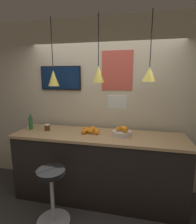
% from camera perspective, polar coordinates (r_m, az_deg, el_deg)
% --- Properties ---
extents(back_wall, '(8.00, 0.06, 2.90)m').
position_cam_1_polar(back_wall, '(3.06, 1.87, 2.14)').
color(back_wall, beige).
rests_on(back_wall, ground_plane).
extents(service_counter, '(2.63, 0.72, 1.08)m').
position_cam_1_polar(service_counter, '(2.92, 0.00, -17.33)').
color(service_counter, black).
rests_on(service_counter, ground_plane).
extents(bar_stool, '(0.45, 0.45, 0.77)m').
position_cam_1_polar(bar_stool, '(2.57, -14.84, -23.16)').
color(bar_stool, '#B7B7BC').
rests_on(bar_stool, ground_plane).
extents(fruit_bowl, '(0.28, 0.28, 0.16)m').
position_cam_1_polar(fruit_bowl, '(2.64, 7.90, -6.45)').
color(fruit_bowl, beige).
rests_on(fruit_bowl, service_counter).
extents(orange_pile, '(0.29, 0.26, 0.09)m').
position_cam_1_polar(orange_pile, '(2.76, -2.54, -6.00)').
color(orange_pile, orange).
rests_on(orange_pile, service_counter).
extents(juice_bottle, '(0.06, 0.06, 0.26)m').
position_cam_1_polar(juice_bottle, '(3.13, -21.10, -3.34)').
color(juice_bottle, '#286B33').
rests_on(juice_bottle, service_counter).
extents(spread_jar, '(0.09, 0.09, 0.10)m').
position_cam_1_polar(spread_jar, '(3.00, -16.25, -4.84)').
color(spread_jar, '#562D19').
rests_on(spread_jar, service_counter).
extents(pendant_lamp_left, '(0.17, 0.17, 1.00)m').
position_cam_1_polar(pendant_lamp_left, '(2.83, -14.34, 10.78)').
color(pendant_lamp_left, black).
extents(pendant_lamp_middle, '(0.17, 0.17, 0.94)m').
position_cam_1_polar(pendant_lamp_middle, '(2.59, 0.16, 12.34)').
color(pendant_lamp_middle, black).
extents(pendant_lamp_right, '(0.20, 0.20, 0.92)m').
position_cam_1_polar(pendant_lamp_right, '(2.54, 16.41, 11.82)').
color(pendant_lamp_right, black).
extents(mounted_tv, '(0.73, 0.04, 0.41)m').
position_cam_1_polar(mounted_tv, '(3.20, -12.10, 10.80)').
color(mounted_tv, black).
extents(hanging_menu_board, '(0.24, 0.01, 0.17)m').
position_cam_1_polar(hanging_menu_board, '(2.26, 6.19, 3.28)').
color(hanging_menu_board, white).
extents(wall_poster, '(0.51, 0.01, 0.64)m').
position_cam_1_polar(wall_poster, '(2.95, 6.25, 13.26)').
color(wall_poster, '#C64C3D').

